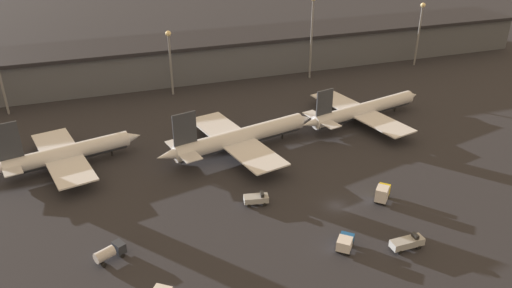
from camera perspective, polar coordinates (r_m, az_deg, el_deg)
The scene contains 13 objects.
ground at distance 108.83m, azimuth 9.21°, elevation -7.01°, with size 600.00×600.00×0.00m, color #26262B.
terminal_building at distance 184.54m, azimuth -4.03°, elevation 10.22°, with size 242.83×22.79×13.37m.
airplane_0 at distance 128.42m, azimuth -20.85°, elevation -1.06°, with size 37.04×32.17×14.53m.
airplane_1 at distance 127.26m, azimuth -1.88°, elevation 0.72°, with size 44.91×36.79×14.12m.
airplane_2 at distance 147.57m, azimuth 12.15°, elevation 3.81°, with size 43.54×36.44×12.63m.
service_vehicle_1 at distance 111.47m, azimuth 14.26°, elevation -5.44°, with size 5.14×5.27×3.66m.
service_vehicle_2 at distance 99.39m, azimuth 16.91°, elevation -10.73°, with size 6.57×2.31×2.96m.
service_vehicle_3 at distance 107.34m, azimuth 0.04°, elevation -6.28°, with size 5.61×3.36×2.82m.
service_vehicle_4 at distance 96.46m, azimuth 10.15°, elevation -11.03°, with size 4.91×5.12×2.75m.
service_vehicle_5 at distance 96.44m, azimuth -16.38°, elevation -11.80°, with size 6.04×4.56×2.79m.
lamp_post_1 at distance 162.93m, azimuth -9.82°, elevation 10.13°, with size 1.80×1.80×21.09m.
lamp_post_2 at distance 175.94m, azimuth 6.41°, elevation 13.06°, with size 1.80×1.80×28.75m.
lamp_post_3 at distance 198.95m, azimuth 18.22°, elevation 12.71°, with size 1.80×1.80×23.52m.
Camera 1 is at (-45.21, -78.24, 60.66)m, focal length 35.00 mm.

